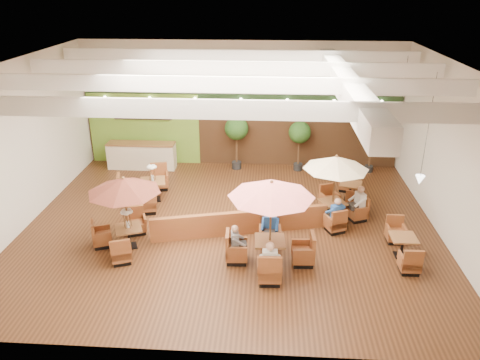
# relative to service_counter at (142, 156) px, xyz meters

# --- Properties ---
(room) EXTENTS (14.04, 14.00, 5.52)m
(room) POSITION_rel_service_counter_xyz_m (4.65, -3.88, 3.05)
(room) COLOR #381E0F
(room) RESTS_ON ground
(service_counter) EXTENTS (3.00, 0.75, 1.18)m
(service_counter) POSITION_rel_service_counter_xyz_m (0.00, 0.00, 0.00)
(service_counter) COLOR beige
(service_counter) RESTS_ON ground
(booth_divider) EXTENTS (5.81, 1.62, 0.82)m
(booth_divider) POSITION_rel_service_counter_xyz_m (4.79, -5.66, -0.17)
(booth_divider) COLOR brown
(booth_divider) RESTS_ON ground
(table_0) EXTENTS (2.37, 2.52, 2.43)m
(table_0) POSITION_rel_service_counter_xyz_m (1.28, -6.71, 1.15)
(table_0) COLOR brown
(table_0) RESTS_ON ground
(table_1) EXTENTS (2.65, 2.65, 2.69)m
(table_1) POSITION_rel_service_counter_xyz_m (5.76, -7.33, 1.25)
(table_1) COLOR brown
(table_1) RESTS_ON ground
(table_2) EXTENTS (2.53, 2.53, 2.43)m
(table_2) POSITION_rel_service_counter_xyz_m (7.94, -4.42, 1.09)
(table_2) COLOR brown
(table_2) RESTS_ON ground
(table_3) EXTENTS (2.00, 2.87, 1.59)m
(table_3) POSITION_rel_service_counter_xyz_m (1.02, -3.27, -0.12)
(table_3) COLOR brown
(table_3) RESTS_ON ground
(table_4) EXTENTS (0.78, 2.28, 0.86)m
(table_4) POSITION_rel_service_counter_xyz_m (9.80, -6.70, -0.26)
(table_4) COLOR brown
(table_4) RESTS_ON ground
(table_5) EXTENTS (0.97, 2.47, 0.88)m
(table_5) POSITION_rel_service_counter_xyz_m (8.81, -2.80, -0.25)
(table_5) COLOR brown
(table_5) RESTS_ON ground
(topiary_0) EXTENTS (1.03, 1.03, 2.39)m
(topiary_0) POSITION_rel_service_counter_xyz_m (4.24, 0.20, 1.20)
(topiary_0) COLOR black
(topiary_0) RESTS_ON ground
(topiary_1) EXTENTS (0.96, 0.96, 2.23)m
(topiary_1) POSITION_rel_service_counter_xyz_m (6.98, 0.20, 1.08)
(topiary_1) COLOR black
(topiary_1) RESTS_ON ground
(topiary_2) EXTENTS (0.88, 0.88, 2.04)m
(topiary_2) POSITION_rel_service_counter_xyz_m (10.09, 0.20, 0.94)
(topiary_2) COLOR black
(topiary_2) RESTS_ON ground
(diner_0) EXTENTS (0.42, 0.34, 0.85)m
(diner_0) POSITION_rel_service_counter_xyz_m (5.76, -8.32, 0.19)
(diner_0) COLOR silver
(diner_0) RESTS_ON ground
(diner_1) EXTENTS (0.41, 0.34, 0.80)m
(diner_1) POSITION_rel_service_counter_xyz_m (5.76, -6.34, 0.17)
(diner_1) COLOR #24529F
(diner_1) RESTS_ON ground
(diner_2) EXTENTS (0.34, 0.40, 0.77)m
(diner_2) POSITION_rel_service_counter_xyz_m (4.78, -7.33, 0.16)
(diner_2) COLOR slate
(diner_2) RESTS_ON ground
(diner_3) EXTENTS (0.45, 0.43, 0.79)m
(diner_3) POSITION_rel_service_counter_xyz_m (7.94, -5.30, 0.17)
(diner_3) COLOR #24529F
(diner_3) RESTS_ON ground
(diner_4) EXTENTS (0.42, 0.46, 0.84)m
(diner_4) POSITION_rel_service_counter_xyz_m (8.83, -4.42, 0.19)
(diner_4) COLOR silver
(diner_4) RESTS_ON ground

